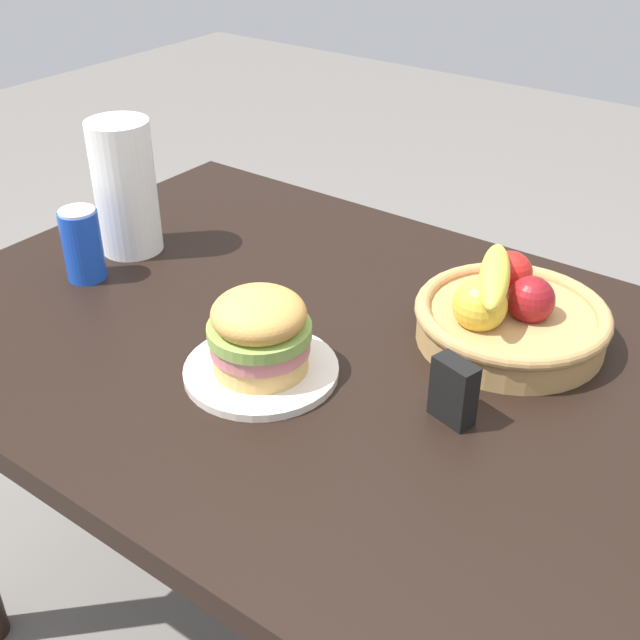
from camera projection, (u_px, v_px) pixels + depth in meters
dining_table at (348, 403)px, 1.25m from camera, size 1.40×0.90×0.75m
plate at (261, 370)px, 1.14m from camera, size 0.22×0.22×0.01m
sandwich at (259, 331)px, 1.11m from camera, size 0.15×0.15×0.12m
soda_can at (82, 245)px, 1.35m from camera, size 0.07×0.07×0.13m
fruit_basket at (509, 315)px, 1.19m from camera, size 0.29×0.29×0.14m
paper_towel_roll at (125, 188)px, 1.41m from camera, size 0.11×0.11×0.24m
napkin_holder at (454, 391)px, 1.03m from camera, size 0.07×0.04×0.09m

